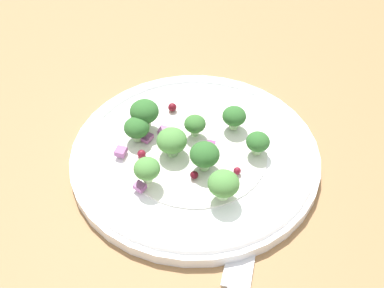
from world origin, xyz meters
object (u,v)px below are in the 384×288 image
object	(u,v)px
broccoli_floret_0	(224,184)
broccoli_floret_1	(206,156)
plate	(192,157)
broccoli_floret_2	(172,141)

from	to	relation	value
broccoli_floret_0	broccoli_floret_1	world-z (taller)	broccoli_floret_0
plate	broccoli_floret_0	size ratio (longest dim) A/B	8.66
broccoli_floret_0	broccoli_floret_2	size ratio (longest dim) A/B	0.95
plate	broccoli_floret_1	xyz separation A→B (cm)	(2.35, -0.86, 2.44)
broccoli_floret_1	plate	bearing A→B (deg)	159.83
broccoli_floret_0	broccoli_floret_2	distance (cm)	7.37
broccoli_floret_0	broccoli_floret_2	xyz separation A→B (cm)	(-7.22, 1.49, -0.30)
broccoli_floret_1	broccoli_floret_2	xyz separation A→B (cm)	(-3.87, -0.36, -0.19)
plate	broccoli_floret_0	bearing A→B (deg)	-25.45
broccoli_floret_1	broccoli_floret_2	bearing A→B (deg)	-174.69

